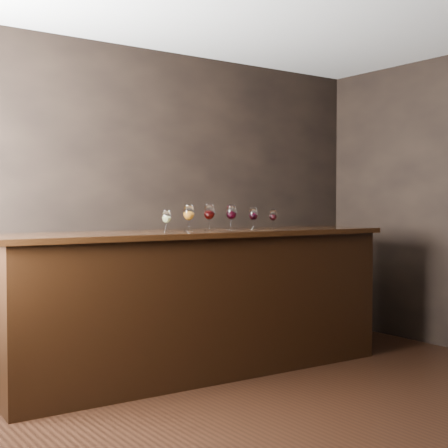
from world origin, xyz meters
TOP-DOWN VIEW (x-y plane):
  - ground at (0.00, 0.00)m, footprint 5.00×5.00m
  - room_shell at (-0.23, 0.11)m, footprint 5.02×4.52m
  - bar_counter at (0.05, 1.38)m, footprint 3.24×0.85m
  - bar_top at (0.05, 1.38)m, footprint 3.35×0.93m
  - back_bar_shelf at (0.24, 2.03)m, footprint 2.77×0.40m
  - glass_white at (-0.24, 1.40)m, footprint 0.07×0.07m
  - glass_amber at (-0.03, 1.41)m, footprint 0.09×0.09m
  - glass_red_a at (0.17, 1.42)m, footprint 0.09×0.09m
  - glass_red_b at (0.39, 1.41)m, footprint 0.09×0.09m
  - glass_red_c at (0.63, 1.41)m, footprint 0.08×0.08m
  - glass_red_d at (0.84, 1.39)m, footprint 0.07×0.07m

SIDE VIEW (x-z plane):
  - ground at x=0.00m, z-range 0.00..0.00m
  - back_bar_shelf at x=0.24m, z-range 0.00..1.00m
  - bar_counter at x=0.05m, z-range 0.00..1.12m
  - bar_top at x=0.05m, z-range 1.12..1.17m
  - glass_red_d at x=0.84m, z-range 1.20..1.36m
  - glass_white at x=-0.24m, z-range 1.20..1.36m
  - glass_red_c at x=0.63m, z-range 1.20..1.38m
  - glass_red_b at x=0.39m, z-range 1.20..1.41m
  - glass_amber at x=-0.03m, z-range 1.20..1.42m
  - glass_red_a at x=0.17m, z-range 1.20..1.42m
  - room_shell at x=-0.23m, z-range 0.40..3.21m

